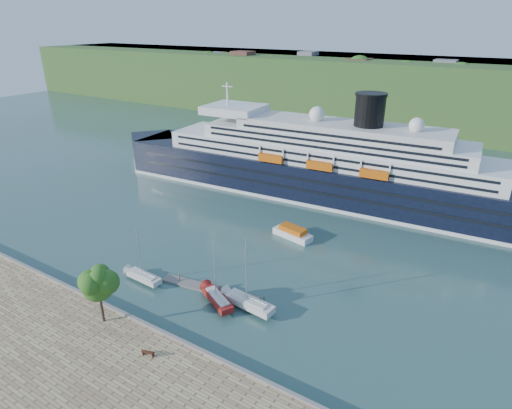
% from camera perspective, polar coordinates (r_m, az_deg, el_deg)
% --- Properties ---
extents(ground, '(400.00, 400.00, 0.00)m').
position_cam_1_polar(ground, '(61.45, -14.88, -15.56)').
color(ground, '#325A54').
rests_on(ground, ground).
extents(far_hillside, '(400.00, 50.00, 24.00)m').
position_cam_1_polar(far_hillside, '(181.65, 20.46, 13.83)').
color(far_hillside, '#305522').
rests_on(far_hillside, ground).
extents(quay_coping, '(220.00, 0.50, 0.30)m').
position_cam_1_polar(quay_coping, '(60.65, -15.13, -14.81)').
color(quay_coping, slate).
rests_on(quay_coping, promenade).
extents(cruise_ship, '(109.32, 23.76, 24.35)m').
position_cam_1_polar(cruise_ship, '(98.01, 7.90, 8.01)').
color(cruise_ship, black).
rests_on(cruise_ship, ground).
extents(park_bench, '(1.66, 1.00, 1.00)m').
position_cam_1_polar(park_bench, '(55.34, -14.18, -18.55)').
color(park_bench, '#4A2315').
rests_on(park_bench, promenade).
extents(promenade_tree, '(5.44, 5.44, 9.01)m').
position_cam_1_polar(promenade_tree, '(59.84, -20.19, -10.97)').
color(promenade_tree, '#225516').
rests_on(promenade_tree, promenade).
extents(floating_pontoon, '(16.21, 4.47, 0.36)m').
position_cam_1_polar(floating_pontoon, '(66.72, -6.21, -11.13)').
color(floating_pontoon, gray).
rests_on(floating_pontoon, ground).
extents(sailboat_white_near, '(6.95, 2.21, 8.88)m').
position_cam_1_polar(sailboat_white_near, '(68.19, -15.02, -6.83)').
color(sailboat_white_near, silver).
rests_on(sailboat_white_near, ground).
extents(sailboat_red, '(7.50, 5.23, 9.54)m').
position_cam_1_polar(sailboat_red, '(60.94, -5.28, -9.59)').
color(sailboat_red, maroon).
rests_on(sailboat_red, ground).
extents(sailboat_white_far, '(8.45, 3.02, 10.69)m').
position_cam_1_polar(sailboat_white_far, '(59.47, -0.85, -9.73)').
color(sailboat_white_far, silver).
rests_on(sailboat_white_far, ground).
extents(tender_launch, '(8.21, 4.16, 2.16)m').
position_cam_1_polar(tender_launch, '(80.94, 4.92, -3.70)').
color(tender_launch, '#CE580C').
rests_on(tender_launch, ground).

